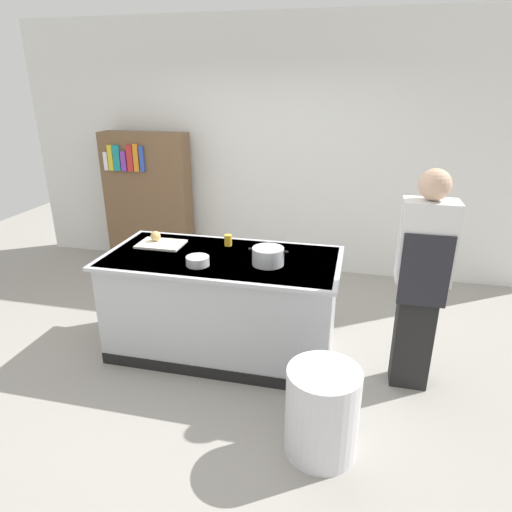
% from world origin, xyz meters
% --- Properties ---
extents(ground_plane, '(10.00, 10.00, 0.00)m').
position_xyz_m(ground_plane, '(0.00, 0.00, 0.00)').
color(ground_plane, '#9E9991').
extents(back_wall, '(6.40, 0.12, 3.00)m').
position_xyz_m(back_wall, '(0.00, 2.10, 1.50)').
color(back_wall, white).
rests_on(back_wall, ground_plane).
extents(counter_island, '(1.98, 0.98, 0.90)m').
position_xyz_m(counter_island, '(0.00, -0.00, 0.47)').
color(counter_island, '#B7BABF').
rests_on(counter_island, ground_plane).
extents(cutting_board, '(0.40, 0.28, 0.02)m').
position_xyz_m(cutting_board, '(-0.61, 0.14, 0.91)').
color(cutting_board, silver).
rests_on(cutting_board, counter_island).
extents(onion, '(0.09, 0.09, 0.09)m').
position_xyz_m(onion, '(-0.68, 0.19, 0.97)').
color(onion, tan).
rests_on(onion, cutting_board).
extents(stock_pot, '(0.32, 0.25, 0.14)m').
position_xyz_m(stock_pot, '(0.41, -0.08, 0.97)').
color(stock_pot, '#B7BABF').
rests_on(stock_pot, counter_island).
extents(mixing_bowl, '(0.19, 0.19, 0.07)m').
position_xyz_m(mixing_bowl, '(-0.13, -0.23, 0.94)').
color(mixing_bowl, '#B7BABF').
rests_on(mixing_bowl, counter_island).
extents(juice_cup, '(0.07, 0.07, 0.10)m').
position_xyz_m(juice_cup, '(-0.02, 0.27, 0.95)').
color(juice_cup, yellow).
rests_on(juice_cup, counter_island).
extents(trash_bin, '(0.47, 0.47, 0.61)m').
position_xyz_m(trash_bin, '(0.96, -1.00, 0.30)').
color(trash_bin, silver).
rests_on(trash_bin, ground_plane).
extents(person_chef, '(0.38, 0.25, 1.72)m').
position_xyz_m(person_chef, '(1.58, -0.12, 0.91)').
color(person_chef, black).
rests_on(person_chef, ground_plane).
extents(bookshelf, '(1.10, 0.31, 1.70)m').
position_xyz_m(bookshelf, '(-1.54, 1.80, 0.85)').
color(bookshelf, brown).
rests_on(bookshelf, ground_plane).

